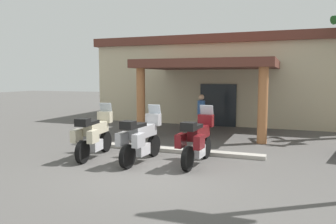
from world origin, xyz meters
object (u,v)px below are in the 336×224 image
pedestrian (201,112)px  motel_building (230,79)px  motorcycle_silver (141,138)px  motorcycle_maroon (197,140)px  motorcycle_cream (94,135)px

pedestrian → motel_building: bearing=62.8°
motorcycle_silver → motorcycle_maroon: (1.58, 0.32, 0.00)m
motorcycle_cream → motorcycle_maroon: bearing=-91.0°
motel_building → motorcycle_silver: size_ratio=6.40×
motorcycle_cream → motel_building: bearing=-17.8°
motorcycle_silver → motorcycle_cream: bearing=93.1°
motorcycle_maroon → motorcycle_cream: bearing=98.8°
motorcycle_maroon → pedestrian: (-1.09, 4.61, 0.30)m
motorcycle_cream → pedestrian: pedestrian is taller
motorcycle_silver → pedestrian: 4.97m
motorcycle_cream → motorcycle_silver: (1.58, -0.04, 0.00)m
motel_building → pedestrian: 6.01m
motorcycle_maroon → motel_building: bearing=8.8°
motorcycle_maroon → motorcycle_silver: bearing=105.1°
motorcycle_silver → motorcycle_maroon: 1.61m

